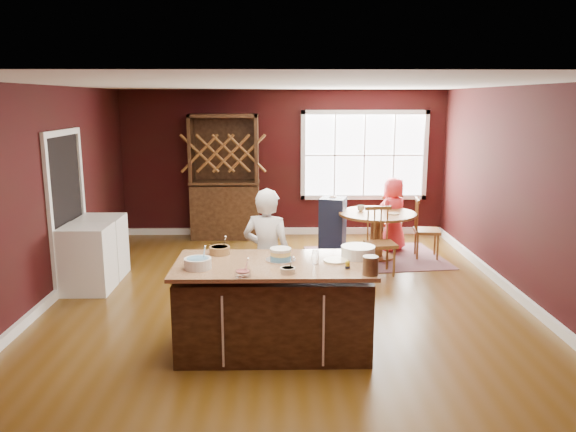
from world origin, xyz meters
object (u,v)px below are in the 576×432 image
object	(u,v)px
seated_woman	(393,214)
hutch	(225,177)
washer	(87,259)
dining_table	(377,226)
chair_east	(427,228)
layer_cake	(281,254)
kitchen_island	(274,308)
high_chair	(333,224)
baker	(267,256)
chair_north	(387,220)
dryer	(102,247)
chair_south	(381,241)
toddler	(329,205)

from	to	relation	value
seated_woman	hutch	bearing A→B (deg)	-57.95
washer	dining_table	bearing A→B (deg)	20.36
dining_table	chair_east	size ratio (longest dim) A/B	1.25
seated_woman	layer_cake	bearing A→B (deg)	22.98
washer	kitchen_island	bearing A→B (deg)	-36.08
layer_cake	chair_east	distance (m)	4.06
high_chair	hutch	world-z (taller)	hutch
baker	chair_north	bearing A→B (deg)	-103.35
baker	dryer	xyz separation A→B (m)	(-2.41, 1.73, -0.34)
dining_table	high_chair	distance (m)	0.75
high_chair	dryer	world-z (taller)	high_chair
hutch	dryer	xyz separation A→B (m)	(-1.56, -2.30, -0.69)
kitchen_island	dining_table	world-z (taller)	kitchen_island
layer_cake	hutch	bearing A→B (deg)	102.08
layer_cake	dryer	size ratio (longest dim) A/B	0.35
kitchen_island	seated_woman	distance (m)	4.29
chair_north	washer	xyz separation A→B (m)	(-4.43, -2.25, -0.02)
chair_south	toddler	size ratio (longest dim) A/B	3.82
chair_east	toddler	xyz separation A→B (m)	(-1.56, 0.34, 0.32)
kitchen_island	high_chair	size ratio (longest dim) A/B	2.02
chair_east	dryer	xyz separation A→B (m)	(-4.94, -0.89, -0.05)
baker	chair_south	xyz separation A→B (m)	(1.62, 1.78, -0.28)
chair_south	hutch	bearing A→B (deg)	130.44
kitchen_island	chair_south	size ratio (longest dim) A/B	1.99
baker	kitchen_island	bearing A→B (deg)	113.73
washer	toddler	bearing A→B (deg)	29.14
seated_woman	dryer	xyz separation A→B (m)	(-4.47, -1.35, -0.18)
dryer	washer	bearing A→B (deg)	-90.00
seated_woman	chair_east	bearing A→B (deg)	95.90
baker	toddler	size ratio (longest dim) A/B	6.01
chair_east	chair_north	size ratio (longest dim) A/B	1.05
layer_cake	chair_north	bearing A→B (deg)	64.88
dining_table	chair_south	size ratio (longest dim) A/B	1.24
dining_table	chair_north	bearing A→B (deg)	67.15
chair_east	dryer	world-z (taller)	chair_east
chair_south	hutch	distance (m)	3.40
kitchen_island	chair_east	xyz separation A→B (m)	(2.45, 3.35, 0.05)
chair_south	high_chair	bearing A→B (deg)	110.30
hutch	washer	distance (m)	3.40
dining_table	dryer	world-z (taller)	dryer
dining_table	kitchen_island	bearing A→B (deg)	-116.05
chair_north	kitchen_island	bearing A→B (deg)	50.31
chair_east	hutch	bearing A→B (deg)	74.69
washer	seated_woman	bearing A→B (deg)	23.99
toddler	hutch	xyz separation A→B (m)	(-1.81, 1.06, 0.32)
layer_cake	chair_north	size ratio (longest dim) A/B	0.32
dining_table	chair_north	world-z (taller)	chair_north
kitchen_island	high_chair	xyz separation A→B (m)	(0.95, 3.64, 0.05)
layer_cake	seated_woman	distance (m)	4.19
chair_north	seated_woman	world-z (taller)	seated_woman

